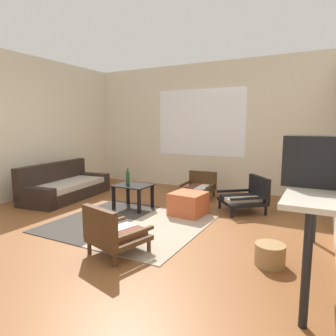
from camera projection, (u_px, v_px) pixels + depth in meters
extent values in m
plane|color=brown|center=(116.00, 229.00, 4.00)|extent=(7.80, 7.80, 0.00)
cube|color=beige|center=(201.00, 127.00, 6.49)|extent=(5.60, 0.12, 2.70)
cube|color=white|center=(200.00, 123.00, 6.42)|extent=(1.98, 0.01, 1.43)
cube|color=beige|center=(6.00, 127.00, 5.30)|extent=(0.12, 6.60, 2.70)
cube|color=#38332D|center=(101.00, 218.00, 4.43)|extent=(1.03, 1.87, 0.01)
cube|color=gray|center=(161.00, 229.00, 3.96)|extent=(1.03, 1.87, 0.01)
cube|color=black|center=(68.00, 192.00, 5.68)|extent=(0.97, 1.87, 0.22)
cube|color=#B2A899|center=(69.00, 184.00, 5.65)|extent=(0.85, 1.68, 0.10)
cube|color=black|center=(54.00, 177.00, 5.76)|extent=(0.36, 1.80, 0.56)
cube|color=black|center=(92.00, 181.00, 6.42)|extent=(0.78, 0.27, 0.36)
cube|color=black|center=(35.00, 198.00, 4.93)|extent=(0.78, 0.27, 0.36)
cube|color=black|center=(133.00, 185.00, 4.89)|extent=(0.58, 0.48, 0.02)
cube|color=black|center=(128.00, 193.00, 5.21)|extent=(0.04, 0.04, 0.39)
cube|color=black|center=(152.00, 197.00, 4.98)|extent=(0.04, 0.04, 0.39)
cube|color=black|center=(114.00, 198.00, 4.86)|extent=(0.04, 0.04, 0.39)
cube|color=black|center=(139.00, 202.00, 4.63)|extent=(0.04, 0.04, 0.39)
cylinder|color=#472D19|center=(206.00, 199.00, 5.38)|extent=(0.04, 0.04, 0.12)
cylinder|color=#472D19|center=(182.00, 196.00, 5.58)|extent=(0.04, 0.04, 0.12)
cylinder|color=#472D19|center=(214.00, 193.00, 5.83)|extent=(0.04, 0.04, 0.12)
cylinder|color=#472D19|center=(191.00, 191.00, 6.03)|extent=(0.04, 0.04, 0.12)
cube|color=#472D19|center=(198.00, 190.00, 5.69)|extent=(0.59, 0.60, 0.05)
cube|color=silver|center=(203.00, 188.00, 5.63)|extent=(0.21, 0.52, 0.06)
cube|color=brown|center=(193.00, 187.00, 5.71)|extent=(0.21, 0.52, 0.06)
cube|color=#472D19|center=(203.00, 179.00, 5.90)|extent=(0.56, 0.10, 0.31)
cube|color=#472D19|center=(211.00, 186.00, 5.57)|extent=(0.07, 0.58, 0.04)
cube|color=#472D19|center=(186.00, 183.00, 5.78)|extent=(0.07, 0.58, 0.04)
cylinder|color=#472D19|center=(123.00, 236.00, 3.54)|extent=(0.04, 0.04, 0.14)
cylinder|color=#472D19|center=(149.00, 246.00, 3.25)|extent=(0.04, 0.04, 0.14)
cylinder|color=#472D19|center=(89.00, 248.00, 3.20)|extent=(0.04, 0.04, 0.14)
cylinder|color=#472D19|center=(114.00, 260.00, 2.91)|extent=(0.04, 0.04, 0.14)
cube|color=#472D19|center=(119.00, 238.00, 3.21)|extent=(0.64, 0.66, 0.05)
cube|color=silver|center=(115.00, 231.00, 3.28)|extent=(0.29, 0.52, 0.06)
cube|color=brown|center=(126.00, 235.00, 3.16)|extent=(0.29, 0.52, 0.06)
cube|color=#472D19|center=(100.00, 226.00, 3.00)|extent=(0.52, 0.20, 0.36)
cube|color=#472D19|center=(106.00, 223.00, 3.35)|extent=(0.18, 0.54, 0.04)
cube|color=#472D19|center=(134.00, 234.00, 3.03)|extent=(0.18, 0.54, 0.04)
cylinder|color=black|center=(232.00, 213.00, 4.48)|extent=(0.04, 0.04, 0.15)
cylinder|color=black|center=(220.00, 204.00, 4.97)|extent=(0.04, 0.04, 0.15)
cylinder|color=black|center=(266.00, 211.00, 4.58)|extent=(0.04, 0.04, 0.15)
cylinder|color=black|center=(250.00, 202.00, 5.08)|extent=(0.04, 0.04, 0.15)
cube|color=black|center=(242.00, 201.00, 4.76)|extent=(0.87, 0.86, 0.05)
cube|color=beige|center=(244.00, 200.00, 4.65)|extent=(0.57, 0.52, 0.06)
cube|color=black|center=(238.00, 197.00, 4.85)|extent=(0.57, 0.52, 0.06)
cube|color=black|center=(259.00, 188.00, 4.79)|extent=(0.43, 0.50, 0.37)
cube|color=black|center=(250.00, 198.00, 4.48)|extent=(0.52, 0.44, 0.04)
cube|color=black|center=(235.00, 191.00, 5.01)|extent=(0.52, 0.44, 0.04)
cube|color=#BC5633|center=(188.00, 204.00, 4.58)|extent=(0.53, 0.53, 0.36)
cube|color=#B2AD9E|center=(315.00, 185.00, 2.68)|extent=(0.40, 1.84, 0.04)
cylinder|color=black|center=(306.00, 271.00, 1.99)|extent=(0.06, 0.06, 0.82)
cylinder|color=black|center=(315.00, 208.00, 3.49)|extent=(0.06, 0.06, 0.82)
cube|color=black|center=(316.00, 160.00, 2.58)|extent=(0.52, 0.40, 0.43)
cube|color=black|center=(286.00, 157.00, 2.70)|extent=(0.01, 0.31, 0.30)
cylinder|color=#A87047|center=(317.00, 168.00, 2.95)|extent=(0.21, 0.21, 0.20)
cylinder|color=#A87047|center=(318.00, 152.00, 2.93)|extent=(0.10, 0.10, 0.12)
cylinder|color=#194723|center=(128.00, 178.00, 4.91)|extent=(0.06, 0.06, 0.21)
cylinder|color=#194723|center=(128.00, 170.00, 4.90)|extent=(0.03, 0.03, 0.06)
cylinder|color=#9E7A4C|center=(270.00, 255.00, 2.94)|extent=(0.30, 0.30, 0.22)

